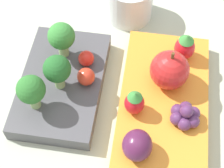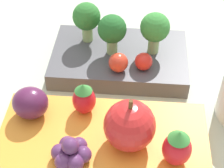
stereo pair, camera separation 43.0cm
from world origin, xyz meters
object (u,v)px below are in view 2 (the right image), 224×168
broccoli_floret_0 (111,30)px  strawberry_1 (84,98)px  apple (130,125)px  bento_box_savoury (119,59)px  bento_box_fruit (103,145)px  cherry_tomato_0 (118,63)px  cherry_tomato_1 (144,61)px  broccoli_floret_1 (155,29)px  strawberry_0 (177,147)px  plum (30,103)px  grape_cluster (71,152)px  broccoli_floret_2 (87,18)px

broccoli_floret_0 → strawberry_1: bearing=-99.7°
apple → bento_box_savoury: bearing=99.4°
bento_box_savoury → bento_box_fruit: 0.15m
cherry_tomato_0 → strawberry_1: strawberry_1 is taller
apple → strawberry_1: bearing=143.9°
cherry_tomato_0 → cherry_tomato_1: 0.03m
broccoli_floret_1 → strawberry_0: bearing=-80.7°
cherry_tomato_0 → bento_box_fruit: bearing=-93.1°
broccoli_floret_1 → cherry_tomato_0: size_ratio=2.36×
strawberry_1 → plum: 0.06m
bento_box_savoury → broccoli_floret_1: (0.04, 0.01, 0.05)m
bento_box_fruit → strawberry_1: size_ratio=5.67×
broccoli_floret_0 → plum: broccoli_floret_0 is taller
strawberry_0 → grape_cluster: bearing=-174.6°
broccoli_floret_1 → cherry_tomato_1: broccoli_floret_1 is taller
bento_box_savoury → strawberry_0: size_ratio=4.10×
bento_box_savoury → broccoli_floret_2: (-0.05, 0.02, 0.05)m
strawberry_1 → broccoli_floret_2: bearing=97.5°
apple → grape_cluster: 0.07m
cherry_tomato_0 → apple: (0.02, -0.11, 0.01)m
apple → strawberry_0: bearing=-20.4°
bento_box_fruit → cherry_tomato_1: (0.04, 0.12, 0.02)m
bento_box_fruit → broccoli_floret_2: (-0.04, 0.17, 0.05)m
broccoli_floret_0 → plum: 0.14m
broccoli_floret_0 → bento_box_savoury: bearing=6.4°
bento_box_savoury → bento_box_fruit: (-0.00, -0.15, -0.00)m
grape_cluster → apple: bearing=26.3°
apple → cherry_tomato_0: bearing=101.4°
bento_box_savoury → broccoli_floret_2: 0.07m
bento_box_fruit → broccoli_floret_2: 0.18m
broccoli_floret_1 → cherry_tomato_0: 0.07m
broccoli_floret_2 → strawberry_1: broccoli_floret_2 is taller
broccoli_floret_0 → grape_cluster: (-0.02, -0.17, -0.03)m
broccoli_floret_1 → apple: 0.16m
broccoli_floret_1 → apple: bearing=-97.5°
bento_box_savoury → broccoli_floret_0: 0.05m
plum → strawberry_1: bearing=11.6°
cherry_tomato_0 → plum: (-0.09, -0.08, 0.00)m
bento_box_savoury → broccoli_floret_0: (-0.01, -0.00, 0.05)m
cherry_tomato_1 → apple: apple is taller
apple → broccoli_floret_1: bearing=82.5°
bento_box_savoury → plum: 0.15m
bento_box_savoury → apple: apple is taller
cherry_tomato_1 → strawberry_0: size_ratio=0.51×
apple → broccoli_floret_0: bearing=103.8°
strawberry_0 → strawberry_1: bearing=150.7°
cherry_tomato_0 → strawberry_1: bearing=-113.8°
broccoli_floret_0 → strawberry_1: broccoli_floret_0 is taller
broccoli_floret_0 → cherry_tomato_1: (0.05, -0.03, -0.02)m
grape_cluster → broccoli_floret_0: bearing=83.3°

